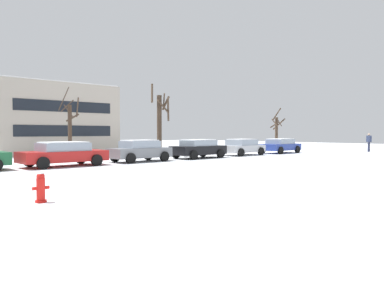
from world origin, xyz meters
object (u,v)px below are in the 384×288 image
(parked_car_red, at_px, (63,154))
(parked_car_gray, at_px, (140,150))
(fire_hydrant, at_px, (41,187))
(parked_car_black, at_px, (198,148))
(parked_car_silver, at_px, (242,147))
(parked_car_blue, at_px, (280,146))
(pedestrian_crossing, at_px, (369,141))

(parked_car_red, height_order, parked_car_gray, parked_car_gray)
(fire_hydrant, relative_size, parked_car_red, 0.18)
(parked_car_red, xyz_separation_m, parked_car_gray, (5.00, 0.02, 0.01))
(parked_car_black, xyz_separation_m, parked_car_silver, (5.00, 0.21, -0.02))
(parked_car_blue, bearing_deg, parked_car_black, 179.86)
(parked_car_red, distance_m, parked_car_black, 10.01)
(pedestrian_crossing, bearing_deg, parked_car_silver, 161.74)
(parked_car_blue, bearing_deg, parked_car_red, 179.76)
(parked_car_red, distance_m, parked_car_blue, 20.01)
(fire_hydrant, bearing_deg, parked_car_gray, 45.84)
(parked_car_gray, bearing_deg, pedestrian_crossing, -10.43)
(fire_hydrant, height_order, parked_car_red, parked_car_red)
(parked_car_blue, bearing_deg, fire_hydrant, -158.24)
(parked_car_gray, distance_m, parked_car_blue, 15.01)
(parked_car_black, relative_size, pedestrian_crossing, 2.37)
(pedestrian_crossing, bearing_deg, parked_car_gray, 169.57)
(parked_car_black, bearing_deg, parked_car_red, 179.66)
(fire_hydrant, xyz_separation_m, parked_car_red, (4.66, 9.93, 0.29))
(parked_car_blue, relative_size, pedestrian_crossing, 2.38)
(parked_car_red, xyz_separation_m, parked_car_black, (10.01, -0.06, 0.00))
(parked_car_silver, distance_m, parked_car_blue, 5.01)
(fire_hydrant, height_order, parked_car_silver, parked_car_silver)
(parked_car_black, distance_m, parked_car_silver, 5.01)
(parked_car_red, height_order, pedestrian_crossing, pedestrian_crossing)
(parked_car_blue, bearing_deg, parked_car_silver, 177.32)
(parked_car_red, height_order, parked_car_black, parked_car_black)
(parked_car_black, height_order, parked_car_blue, parked_car_black)
(parked_car_black, distance_m, pedestrian_crossing, 19.02)
(parked_car_gray, height_order, parked_car_blue, parked_car_gray)
(parked_car_gray, distance_m, pedestrian_crossing, 23.94)
(parked_car_gray, relative_size, parked_car_blue, 0.95)
(parked_car_silver, bearing_deg, parked_car_red, -179.42)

